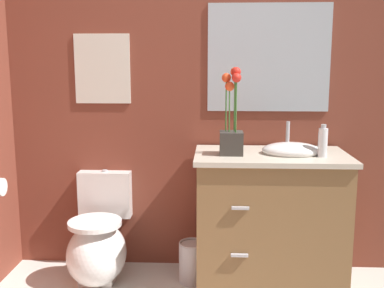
% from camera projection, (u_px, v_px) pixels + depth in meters
% --- Properties ---
extents(wall_back, '(4.43, 0.05, 2.50)m').
position_uv_depth(wall_back, '(249.00, 88.00, 3.10)').
color(wall_back, brown).
rests_on(wall_back, ground_plane).
extents(toilet, '(0.38, 0.59, 0.69)m').
position_uv_depth(toilet, '(98.00, 245.00, 3.03)').
color(toilet, white).
rests_on(toilet, ground_plane).
extents(vanity_cabinet, '(0.94, 0.56, 1.05)m').
position_uv_depth(vanity_cabinet, '(270.00, 219.00, 2.92)').
color(vanity_cabinet, brown).
rests_on(vanity_cabinet, ground_plane).
extents(flower_vase, '(0.14, 0.14, 0.53)m').
position_uv_depth(flower_vase, '(232.00, 127.00, 2.79)').
color(flower_vase, '#38332D').
rests_on(flower_vase, vanity_cabinet).
extents(soap_bottle, '(0.06, 0.06, 0.15)m').
position_uv_depth(soap_bottle, '(323.00, 142.00, 2.88)').
color(soap_bottle, teal).
rests_on(soap_bottle, vanity_cabinet).
extents(lotion_bottle, '(0.05, 0.05, 0.19)m').
position_uv_depth(lotion_bottle, '(323.00, 142.00, 2.73)').
color(lotion_bottle, white).
rests_on(lotion_bottle, vanity_cabinet).
extents(trash_bin, '(0.18, 0.18, 0.27)m').
position_uv_depth(trash_bin, '(193.00, 262.00, 3.03)').
color(trash_bin, '#B7B7BC').
rests_on(trash_bin, ground_plane).
extents(wall_poster, '(0.37, 0.01, 0.46)m').
position_uv_depth(wall_poster, '(102.00, 69.00, 3.10)').
color(wall_poster, silver).
extents(wall_mirror, '(0.80, 0.01, 0.70)m').
position_uv_depth(wall_mirror, '(269.00, 58.00, 3.03)').
color(wall_mirror, '#B2BCC6').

